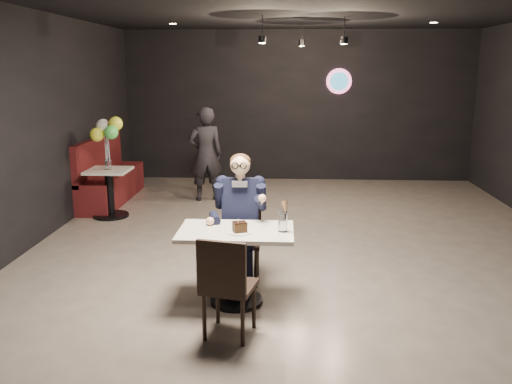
# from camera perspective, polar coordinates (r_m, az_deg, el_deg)

# --- Properties ---
(floor) EXTENTS (9.00, 9.00, 0.00)m
(floor) POSITION_cam_1_polar(r_m,az_deg,el_deg) (6.96, 5.04, -6.10)
(floor) COLOR gray
(floor) RESTS_ON ground
(wall_sign) EXTENTS (0.50, 0.06, 0.50)m
(wall_sign) POSITION_cam_1_polar(r_m,az_deg,el_deg) (11.10, 8.73, 11.45)
(wall_sign) COLOR pink
(wall_sign) RESTS_ON floor
(pendant_lights) EXTENTS (1.40, 1.20, 0.36)m
(pendant_lights) POSITION_cam_1_polar(r_m,az_deg,el_deg) (8.60, 5.00, 17.01)
(pendant_lights) COLOR black
(pendant_lights) RESTS_ON floor
(main_table) EXTENTS (1.10, 0.70, 0.75)m
(main_table) POSITION_cam_1_polar(r_m,az_deg,el_deg) (5.34, -2.09, -7.84)
(main_table) COLOR white
(main_table) RESTS_ON floor
(chair_far) EXTENTS (0.42, 0.46, 0.92)m
(chair_far) POSITION_cam_1_polar(r_m,az_deg,el_deg) (5.82, -1.60, -5.13)
(chair_far) COLOR black
(chair_far) RESTS_ON floor
(chair_near) EXTENTS (0.51, 0.54, 0.92)m
(chair_near) POSITION_cam_1_polar(r_m,az_deg,el_deg) (4.70, -2.82, -9.69)
(chair_near) COLOR black
(chair_near) RESTS_ON floor
(seated_man) EXTENTS (0.60, 0.80, 1.44)m
(seated_man) POSITION_cam_1_polar(r_m,az_deg,el_deg) (5.75, -1.62, -2.67)
(seated_man) COLOR black
(seated_man) RESTS_ON floor
(dessert_plate) EXTENTS (0.23, 0.23, 0.01)m
(dessert_plate) POSITION_cam_1_polar(r_m,az_deg,el_deg) (5.11, -1.75, -4.26)
(dessert_plate) COLOR white
(dessert_plate) RESTS_ON main_table
(cake_slice) EXTENTS (0.15, 0.14, 0.09)m
(cake_slice) POSITION_cam_1_polar(r_m,az_deg,el_deg) (5.10, -1.72, -3.73)
(cake_slice) COLOR black
(cake_slice) RESTS_ON dessert_plate
(mint_leaf) EXTENTS (0.06, 0.04, 0.01)m
(mint_leaf) POSITION_cam_1_polar(r_m,az_deg,el_deg) (5.08, -1.14, -3.37)
(mint_leaf) COLOR #2B8531
(mint_leaf) RESTS_ON cake_slice
(sundae_glass) EXTENTS (0.09, 0.09, 0.20)m
(sundae_glass) POSITION_cam_1_polar(r_m,az_deg,el_deg) (5.14, 2.83, -3.10)
(sundae_glass) COLOR silver
(sundae_glass) RESTS_ON main_table
(wafer_cone) EXTENTS (0.07, 0.07, 0.12)m
(wafer_cone) POSITION_cam_1_polar(r_m,az_deg,el_deg) (5.07, 3.08, -1.65)
(wafer_cone) COLOR tan
(wafer_cone) RESTS_ON sundae_glass
(booth_bench) EXTENTS (0.55, 2.21, 1.11)m
(booth_bench) POSITION_cam_1_polar(r_m,az_deg,el_deg) (9.64, -15.07, 2.29)
(booth_bench) COLOR #4D1210
(booth_bench) RESTS_ON floor
(side_table) EXTENTS (0.63, 0.63, 0.78)m
(side_table) POSITION_cam_1_polar(r_m,az_deg,el_deg) (8.65, -15.14, -0.01)
(side_table) COLOR white
(side_table) RESTS_ON floor
(balloon_vase) EXTENTS (0.10, 0.10, 0.15)m
(balloon_vase) POSITION_cam_1_polar(r_m,az_deg,el_deg) (8.57, -15.31, 2.82)
(balloon_vase) COLOR silver
(balloon_vase) RESTS_ON side_table
(balloon_bunch) EXTENTS (0.39, 0.39, 0.64)m
(balloon_bunch) POSITION_cam_1_polar(r_m,az_deg,el_deg) (8.51, -15.47, 5.42)
(balloon_bunch) COLOR #F8FF35
(balloon_bunch) RESTS_ON balloon_vase
(passerby) EXTENTS (0.68, 0.55, 1.62)m
(passerby) POSITION_cam_1_polar(r_m,az_deg,el_deg) (9.39, -5.33, 3.98)
(passerby) COLOR black
(passerby) RESTS_ON floor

